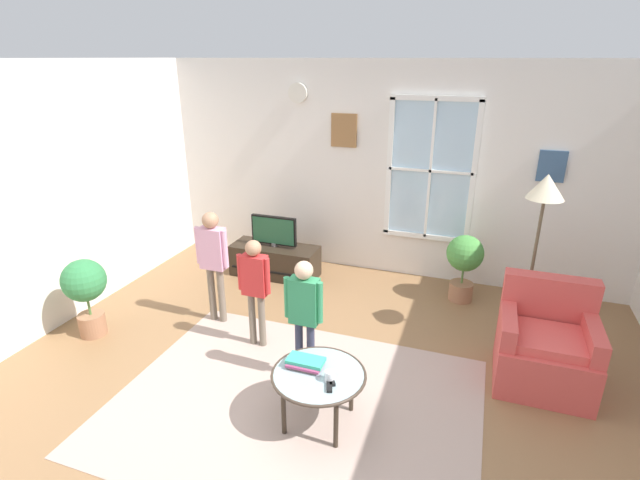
{
  "coord_description": "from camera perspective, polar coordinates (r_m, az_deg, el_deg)",
  "views": [
    {
      "loc": [
        1.13,
        -2.87,
        2.62
      ],
      "look_at": [
        -0.23,
        0.99,
        1.04
      ],
      "focal_mm": 26.61,
      "sensor_mm": 36.0,
      "label": 1
    }
  ],
  "objects": [
    {
      "name": "ground_plane",
      "position": [
        4.05,
        -1.66,
        -19.33
      ],
      "size": [
        6.31,
        6.1,
        0.02
      ],
      "primitive_type": "cube",
      "color": "olive"
    },
    {
      "name": "back_wall",
      "position": [
        5.93,
        8.22,
        8.18
      ],
      "size": [
        5.71,
        0.17,
        2.61
      ],
      "color": "silver",
      "rests_on": "ground_plane"
    },
    {
      "name": "side_wall_left",
      "position": [
        5.13,
        -33.94,
        2.63
      ],
      "size": [
        0.12,
        5.5,
        2.61
      ],
      "color": "silver",
      "rests_on": "ground_plane"
    },
    {
      "name": "area_rug",
      "position": [
        4.05,
        -3.01,
        -19.06
      ],
      "size": [
        2.88,
        2.2,
        0.01
      ],
      "primitive_type": "cube",
      "color": "tan",
      "rests_on": "ground_plane"
    },
    {
      "name": "tv_stand",
      "position": [
        6.06,
        -5.43,
        -2.48
      ],
      "size": [
        1.1,
        0.44,
        0.4
      ],
      "color": "#2D2319",
      "rests_on": "ground_plane"
    },
    {
      "name": "television",
      "position": [
        5.91,
        -5.57,
        1.11
      ],
      "size": [
        0.59,
        0.08,
        0.39
      ],
      "color": "#4C4C4C",
      "rests_on": "tv_stand"
    },
    {
      "name": "armchair",
      "position": [
        4.53,
        25.43,
        -11.55
      ],
      "size": [
        0.76,
        0.74,
        0.87
      ],
      "color": "#D14C47",
      "rests_on": "ground_plane"
    },
    {
      "name": "coffee_table",
      "position": [
        3.64,
        -0.16,
        -16.16
      ],
      "size": [
        0.71,
        0.71,
        0.44
      ],
      "color": "#99B2B7",
      "rests_on": "ground_plane"
    },
    {
      "name": "book_stack",
      "position": [
        3.68,
        -1.72,
        -14.51
      ],
      "size": [
        0.28,
        0.18,
        0.07
      ],
      "color": "gray",
      "rests_on": "coffee_table"
    },
    {
      "name": "cup",
      "position": [
        3.54,
        1.18,
        -16.05
      ],
      "size": [
        0.07,
        0.07,
        0.08
      ],
      "primitive_type": "cylinder",
      "color": "white",
      "rests_on": "coffee_table"
    },
    {
      "name": "remote_near_books",
      "position": [
        3.5,
        1.12,
        -17.08
      ],
      "size": [
        0.08,
        0.15,
        0.02
      ],
      "primitive_type": "cube",
      "rotation": [
        0.0,
        0.0,
        0.33
      ],
      "color": "black",
      "rests_on": "coffee_table"
    },
    {
      "name": "remote_near_cup",
      "position": [
        3.56,
        1.32,
        -16.41
      ],
      "size": [
        0.1,
        0.14,
        0.02
      ],
      "primitive_type": "cube",
      "rotation": [
        0.0,
        0.0,
        0.52
      ],
      "color": "black",
      "rests_on": "coffee_table"
    },
    {
      "name": "person_green_shirt",
      "position": [
        3.92,
        -1.91,
        -8.16
      ],
      "size": [
        0.34,
        0.15,
        1.11
      ],
      "color": "#333851",
      "rests_on": "ground_plane"
    },
    {
      "name": "person_pink_shirt",
      "position": [
        4.9,
        -12.73,
        -1.73
      ],
      "size": [
        0.36,
        0.16,
        1.2
      ],
      "color": "#726656",
      "rests_on": "ground_plane"
    },
    {
      "name": "person_red_shirt",
      "position": [
        4.44,
        -7.83,
        -4.94
      ],
      "size": [
        0.33,
        0.15,
        1.09
      ],
      "color": "#726656",
      "rests_on": "ground_plane"
    },
    {
      "name": "potted_plant_by_window",
      "position": [
        5.55,
        16.97,
        -2.34
      ],
      "size": [
        0.41,
        0.41,
        0.78
      ],
      "color": "#9E6B4C",
      "rests_on": "ground_plane"
    },
    {
      "name": "potted_plant_corner",
      "position": [
        5.17,
        -26.39,
        -5.2
      ],
      "size": [
        0.42,
        0.42,
        0.81
      ],
      "color": "#9E6B4C",
      "rests_on": "ground_plane"
    },
    {
      "name": "floor_lamp",
      "position": [
        4.59,
        25.27,
        3.85
      ],
      "size": [
        0.32,
        0.32,
        1.69
      ],
      "color": "black",
      "rests_on": "ground_plane"
    }
  ]
}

